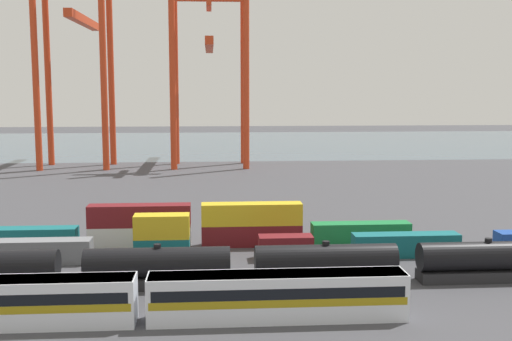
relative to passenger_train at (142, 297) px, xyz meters
The scene contains 17 objects.
ground_plane 59.42m from the passenger_train, 87.24° to the left, with size 420.00×420.00×0.00m, color #424247.
harbour_water 168.93m from the passenger_train, 89.03° to the left, with size 400.00×110.00×0.01m, color #475B6B.
passenger_train is the anchor object (origin of this frame).
freight_tank_row 9.16m from the passenger_train, 86.53° to the left, with size 78.50×2.81×4.27m.
shipping_container_1 23.07m from the passenger_train, 125.69° to the left, with size 12.10×2.44×2.60m, color slate.
shipping_container_2 18.75m from the passenger_train, 89.22° to the left, with size 6.04×2.44×2.60m, color #146066.
shipping_container_3 18.81m from the passenger_train, 89.22° to the left, with size 6.04×2.44×2.60m, color gold.
shipping_container_4 23.38m from the passenger_train, 53.29° to the left, with size 6.04×2.44×2.60m, color maroon.
shipping_container_5 33.43m from the passenger_train, 34.09° to the left, with size 12.10×2.44×2.60m, color #146066.
shipping_container_8 29.74m from the passenger_train, 123.12° to the left, with size 12.10×2.44×2.60m, color #146066.
shipping_container_9 25.07m from the passenger_train, 96.50° to the left, with size 12.10×2.44×2.60m, color silver.
shipping_container_10 25.12m from the passenger_train, 96.50° to the left, with size 12.10×2.44×2.60m, color maroon.
shipping_container_11 27.06m from the passenger_train, 67.00° to the left, with size 12.10×2.44×2.60m, color maroon.
shipping_container_12 27.10m from the passenger_train, 67.00° to the left, with size 12.10×2.44×2.60m, color gold.
shipping_container_13 34.57m from the passenger_train, 46.09° to the left, with size 12.10×2.44×2.60m, color #197538.
gantry_crane_west 113.60m from the passenger_train, 103.78° to the left, with size 16.86×36.89×48.35m.
gantry_crane_central 110.29m from the passenger_train, 87.02° to the left, with size 18.59×37.94×44.20m.
Camera 1 is at (2.83, -69.29, 18.92)m, focal length 44.47 mm.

